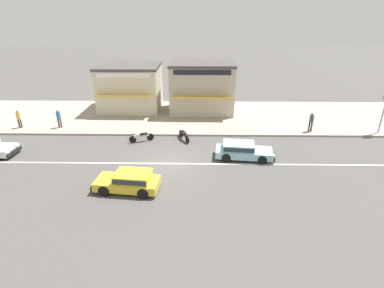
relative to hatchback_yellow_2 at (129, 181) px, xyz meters
name	(u,v)px	position (x,y,z in m)	size (l,w,h in m)	color
ground_plane	(167,164)	(1.83, 3.26, -0.59)	(160.00, 160.00, 0.00)	#4C4947
lane_centre_stripe	(167,163)	(1.83, 3.26, -0.58)	(50.40, 0.14, 0.01)	silver
kerb_strip	(177,116)	(1.83, 13.16, -0.51)	(68.00, 10.00, 0.15)	#9E9384
hatchback_yellow_2	(129,181)	(0.00, 0.00, 0.00)	(3.82, 2.00, 1.10)	yellow
hatchback_pale_blue_3	(242,150)	(6.91, 4.23, 0.00)	(4.11, 2.04, 1.10)	#93C6D6
motorcycle_1	(184,135)	(2.78, 7.36, -0.16)	(0.97, 1.80, 0.80)	black
motorcycle_2	(141,137)	(-0.55, 6.97, -0.16)	(1.84, 0.95, 0.80)	black
pedestrian_near_clock	(311,120)	(13.24, 9.03, 0.53)	(0.34, 0.34, 1.65)	#333338
pedestrian_mid_kerb	(19,118)	(-11.47, 9.53, 0.47)	(0.34, 0.34, 1.56)	#4C4238
pedestrian_by_shop	(59,117)	(-8.06, 9.64, 0.50)	(0.34, 0.34, 1.62)	#4C4238
shopfront_corner_warung	(202,87)	(4.23, 14.68, 1.96)	(6.19, 5.36, 4.79)	#B2A893
shopfront_far_kios	(131,87)	(-2.97, 15.50, 1.78)	(5.99, 6.11, 4.42)	beige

